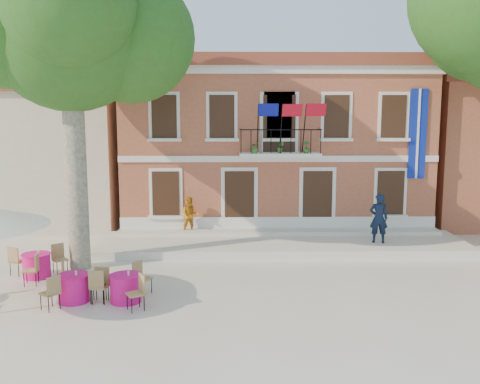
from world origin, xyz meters
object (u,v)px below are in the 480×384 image
Objects in this scene: pedestrian_navy at (379,218)px; cafe_table_0 at (74,287)px; pedestrian_orange at (190,216)px; cafe_table_3 at (37,264)px; plane_tree_west at (69,29)px; cafe_table_1 at (126,287)px.

cafe_table_0 is at bearing 35.02° from pedestrian_navy.
cafe_table_3 is at bearing -139.91° from pedestrian_orange.
cafe_table_0 is (-9.88, -5.34, -0.81)m from pedestrian_navy.
plane_tree_west is at bearing 17.86° from pedestrian_navy.
pedestrian_orange is 7.41m from cafe_table_0.
plane_tree_west reaches higher than pedestrian_navy.
cafe_table_0 and cafe_table_3 have the same top height.
pedestrian_navy reaches higher than cafe_table_0.
plane_tree_west is 5.67× the size of cafe_table_0.
plane_tree_west is 5.68× the size of cafe_table_3.
cafe_table_1 is (-8.45, -5.39, -0.81)m from pedestrian_navy.
pedestrian_orange is at bearing 46.17° from cafe_table_3.
plane_tree_west is at bearing 44.11° from cafe_table_3.
pedestrian_navy is 12.13m from cafe_table_3.
pedestrian_orange is 7.06m from cafe_table_1.
cafe_table_3 is (-1.07, -1.04, -7.34)m from plane_tree_west.
pedestrian_orange is 0.82× the size of cafe_table_0.
pedestrian_orange reaches higher than cafe_table_3.
pedestrian_orange is 0.81× the size of cafe_table_1.
cafe_table_1 is 1.01× the size of cafe_table_3.
cafe_table_3 is at bearing 145.36° from cafe_table_1.
cafe_table_3 is at bearing -135.89° from plane_tree_west.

